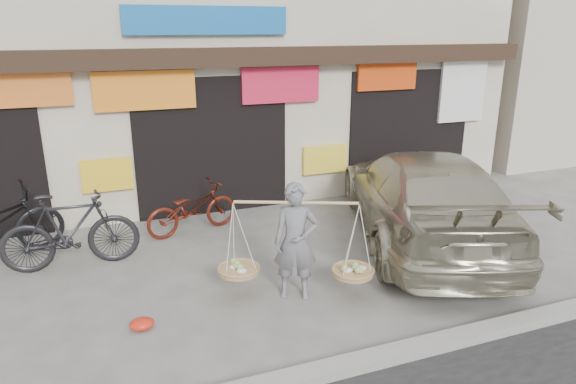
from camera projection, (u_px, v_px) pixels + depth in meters
name	position (u px, v px, depth m)	size (l,w,h in m)	color
ground	(272.00, 290.00, 7.34)	(70.00, 70.00, 0.00)	slate
kerb	(332.00, 369.00, 5.54)	(70.00, 0.25, 0.12)	gray
shophouse_block	(181.00, 33.00, 11.99)	(14.00, 6.32, 7.00)	beige
street_vendor	(296.00, 246.00, 6.95)	(2.01, 1.17, 1.64)	slate
bike_1	(70.00, 231.00, 7.86)	(0.57, 2.03, 1.22)	black
bike_2	(192.00, 208.00, 9.28)	(0.60, 1.73, 0.91)	#52180E
suv	(422.00, 196.00, 8.92)	(3.92, 5.85, 1.57)	#AEA88C
red_bag	(142.00, 324.00, 6.37)	(0.31, 0.25, 0.14)	red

